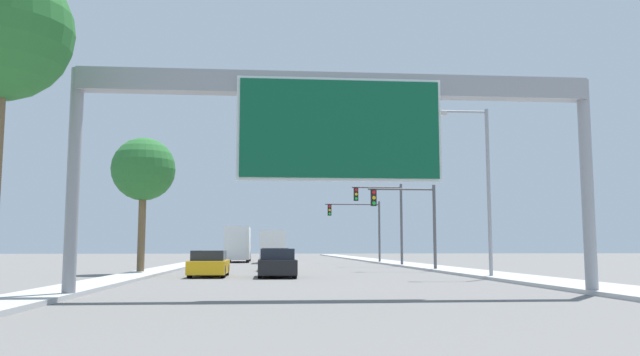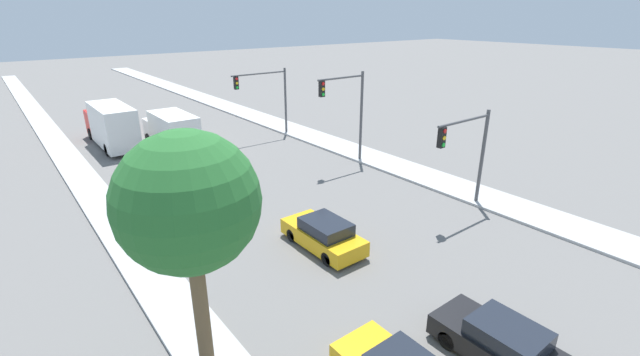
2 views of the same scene
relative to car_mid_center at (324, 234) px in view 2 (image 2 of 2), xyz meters
The scene contains 10 objects.
sidewalk_right 23.38m from the car_mid_center, 61.23° to the left, with size 3.00×120.00×0.15m.
median_strip_left 21.74m from the car_mid_center, 109.49° to the left, with size 2.00×120.00×0.15m.
car_mid_center is the anchor object (origin of this frame).
car_far_center 9.04m from the car_mid_center, 90.00° to the right, with size 1.89×4.21×1.45m.
truck_box_primary 24.14m from the car_mid_center, 98.34° to the left, with size 2.41×8.85×3.57m.
truck_box_secondary 19.67m from the car_mid_center, 90.00° to the left, with size 2.42×7.13×3.11m.
traffic_light_near_intersection 9.42m from the car_mid_center, ahead, with size 4.41×0.32×5.55m.
traffic_light_mid_block 12.93m from the car_mid_center, 43.27° to the left, with size 4.10×0.32×6.63m.
traffic_light_far_intersection 20.62m from the car_mid_center, 65.36° to the left, with size 5.35×0.32×5.94m.
palm_tree_background 10.32m from the car_mid_center, 150.90° to the right, with size 3.67×3.67×7.88m.
Camera 2 is at (-12.86, 25.55, 10.42)m, focal length 24.00 mm.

